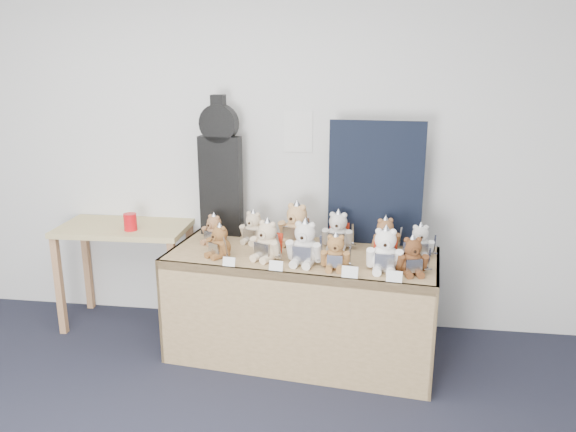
# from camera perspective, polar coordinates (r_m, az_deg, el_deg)

# --- Properties ---
(room_shell) EXTENTS (6.00, 6.00, 6.00)m
(room_shell) POSITION_cam_1_polar(r_m,az_deg,el_deg) (4.17, 1.04, 8.55)
(room_shell) COLOR white
(room_shell) RESTS_ON floor
(display_table) EXTENTS (1.87, 0.95, 0.75)m
(display_table) POSITION_cam_1_polar(r_m,az_deg,el_deg) (3.79, 1.17, -6.48)
(display_table) COLOR olive
(display_table) RESTS_ON floor
(side_table) EXTENTS (0.98, 0.56, 0.80)m
(side_table) POSITION_cam_1_polar(r_m,az_deg,el_deg) (4.46, -16.24, -2.51)
(side_table) COLOR tan
(side_table) RESTS_ON floor
(guitar_case) EXTENTS (0.32, 0.12, 1.03)m
(guitar_case) POSITION_cam_1_polar(r_m,az_deg,el_deg) (4.12, -6.89, 4.86)
(guitar_case) COLOR black
(guitar_case) RESTS_ON display_table
(navy_board) EXTENTS (0.65, 0.06, 0.87)m
(navy_board) POSITION_cam_1_polar(r_m,az_deg,el_deg) (3.93, 8.88, 3.26)
(navy_board) COLOR black
(navy_board) RESTS_ON display_table
(red_cup) EXTENTS (0.09, 0.09, 0.13)m
(red_cup) POSITION_cam_1_polar(r_m,az_deg,el_deg) (4.27, -15.73, -0.58)
(red_cup) COLOR red
(red_cup) RESTS_ON side_table
(teddy_front_far_left) EXTENTS (0.20, 0.20, 0.25)m
(teddy_front_far_left) POSITION_cam_1_polar(r_m,az_deg,el_deg) (3.74, -6.98, -2.67)
(teddy_front_far_left) COLOR brown
(teddy_front_far_left) RESTS_ON display_table
(teddy_front_left) EXTENTS (0.23, 0.24, 0.30)m
(teddy_front_left) POSITION_cam_1_polar(r_m,az_deg,el_deg) (3.66, -2.13, -2.62)
(teddy_front_left) COLOR #CBB28F
(teddy_front_left) RESTS_ON display_table
(teddy_front_centre) EXTENTS (0.26, 0.23, 0.32)m
(teddy_front_centre) POSITION_cam_1_polar(r_m,az_deg,el_deg) (3.57, 1.72, -2.92)
(teddy_front_centre) COLOR beige
(teddy_front_centre) RESTS_ON display_table
(teddy_front_right) EXTENTS (0.20, 0.16, 0.25)m
(teddy_front_right) POSITION_cam_1_polar(r_m,az_deg,el_deg) (3.51, 4.84, -3.80)
(teddy_front_right) COLOR olive
(teddy_front_right) RESTS_ON display_table
(teddy_front_far_right) EXTENTS (0.25, 0.21, 0.31)m
(teddy_front_far_right) POSITION_cam_1_polar(r_m,az_deg,el_deg) (3.50, 9.83, -3.59)
(teddy_front_far_right) COLOR white
(teddy_front_far_right) RESTS_ON display_table
(teddy_front_end) EXTENTS (0.22, 0.19, 0.27)m
(teddy_front_end) POSITION_cam_1_polar(r_m,az_deg,el_deg) (3.50, 12.49, -4.10)
(teddy_front_end) COLOR brown
(teddy_front_end) RESTS_ON display_table
(teddy_back_left) EXTENTS (0.21, 0.20, 0.26)m
(teddy_back_left) POSITION_cam_1_polar(r_m,az_deg,el_deg) (4.00, -3.55, -1.27)
(teddy_back_left) COLOR #BFAB8B
(teddy_back_left) RESTS_ON display_table
(teddy_back_centre_left) EXTENTS (0.27, 0.27, 0.34)m
(teddy_back_centre_left) POSITION_cam_1_polar(r_m,az_deg,el_deg) (3.94, 0.84, -1.01)
(teddy_back_centre_left) COLOR tan
(teddy_back_centre_left) RESTS_ON display_table
(teddy_back_centre_right) EXTENTS (0.24, 0.21, 0.29)m
(teddy_back_centre_right) POSITION_cam_1_polar(r_m,az_deg,el_deg) (3.88, 5.09, -1.61)
(teddy_back_centre_right) COLOR beige
(teddy_back_centre_right) RESTS_ON display_table
(teddy_back_right) EXTENTS (0.22, 0.21, 0.27)m
(teddy_back_right) POSITION_cam_1_polar(r_m,az_deg,el_deg) (3.86, 9.85, -2.04)
(teddy_back_right) COLOR brown
(teddy_back_right) RESTS_ON display_table
(teddy_back_end) EXTENTS (0.21, 0.17, 0.25)m
(teddy_back_end) POSITION_cam_1_polar(r_m,az_deg,el_deg) (3.81, 13.27, -2.61)
(teddy_back_end) COLOR silver
(teddy_back_end) RESTS_ON display_table
(teddy_back_far_left) EXTENTS (0.19, 0.19, 0.24)m
(teddy_back_far_left) POSITION_cam_1_polar(r_m,az_deg,el_deg) (4.01, -7.55, -1.46)
(teddy_back_far_left) COLOR #8B6140
(teddy_back_far_left) RESTS_ON display_table
(entry_card_a) EXTENTS (0.08, 0.03, 0.06)m
(entry_card_a) POSITION_cam_1_polar(r_m,az_deg,el_deg) (3.57, -6.02, -4.64)
(entry_card_a) COLOR silver
(entry_card_a) RESTS_ON display_table
(entry_card_b) EXTENTS (0.09, 0.03, 0.06)m
(entry_card_b) POSITION_cam_1_polar(r_m,az_deg,el_deg) (3.48, -1.23, -5.08)
(entry_card_b) COLOR silver
(entry_card_b) RESTS_ON display_table
(entry_card_c) EXTENTS (0.10, 0.03, 0.07)m
(entry_card_c) POSITION_cam_1_polar(r_m,az_deg,el_deg) (3.39, 6.30, -5.68)
(entry_card_c) COLOR silver
(entry_card_c) RESTS_ON display_table
(entry_card_d) EXTENTS (0.09, 0.03, 0.07)m
(entry_card_d) POSITION_cam_1_polar(r_m,az_deg,el_deg) (3.36, 10.74, -6.06)
(entry_card_d) COLOR silver
(entry_card_d) RESTS_ON display_table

